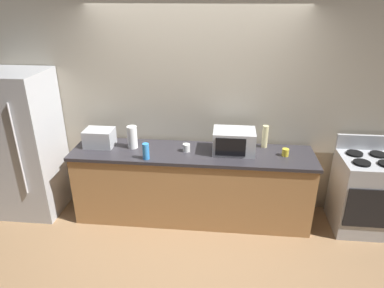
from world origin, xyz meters
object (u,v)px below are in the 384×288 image
(stove_range, at_px, (362,193))
(bottle_spray_cleaner, at_px, (146,151))
(microwave, at_px, (234,141))
(toaster_oven, at_px, (99,138))
(mug_white, at_px, (186,148))
(refrigerator, at_px, (26,145))
(paper_towel_roll, at_px, (132,137))
(mug_yellow, at_px, (285,152))
(bottle_hand_soap, at_px, (265,137))

(stove_range, distance_m, bottle_spray_cleaner, 2.56)
(microwave, distance_m, toaster_oven, 1.61)
(toaster_oven, bearing_deg, mug_white, -2.76)
(refrigerator, distance_m, mug_white, 1.98)
(refrigerator, relative_size, stove_range, 1.67)
(microwave, bearing_deg, refrigerator, -178.91)
(paper_towel_roll, height_order, mug_white, paper_towel_roll)
(refrigerator, xyz_separation_m, mug_white, (1.98, 0.01, 0.05))
(stove_range, bearing_deg, microwave, 178.19)
(paper_towel_roll, xyz_separation_m, mug_white, (0.65, -0.04, -0.09))
(bottle_spray_cleaner, bearing_deg, toaster_oven, 155.08)
(stove_range, relative_size, microwave, 2.25)
(microwave, height_order, toaster_oven, microwave)
(microwave, bearing_deg, bottle_spray_cleaner, -163.80)
(refrigerator, xyz_separation_m, paper_towel_roll, (1.33, 0.05, 0.13))
(paper_towel_roll, bearing_deg, microwave, -0.11)
(microwave, relative_size, paper_towel_roll, 1.78)
(bottle_spray_cleaner, height_order, mug_white, bottle_spray_cleaner)
(stove_range, distance_m, toaster_oven, 3.17)
(paper_towel_roll, relative_size, mug_yellow, 3.12)
(paper_towel_roll, bearing_deg, refrigerator, -177.84)
(microwave, distance_m, paper_towel_roll, 1.20)
(microwave, xyz_separation_m, bottle_spray_cleaner, (-0.97, -0.28, -0.04))
(mug_yellow, bearing_deg, paper_towel_roll, 178.44)
(bottle_hand_soap, distance_m, mug_yellow, 0.33)
(refrigerator, relative_size, bottle_hand_soap, 6.63)
(toaster_oven, xyz_separation_m, mug_white, (1.06, -0.05, -0.06))
(mug_yellow, bearing_deg, microwave, 175.48)
(stove_range, bearing_deg, mug_yellow, 179.90)
(bottle_hand_soap, bearing_deg, mug_yellow, -46.07)
(refrigerator, bearing_deg, bottle_spray_cleaner, -8.57)
(stove_range, relative_size, bottle_hand_soap, 3.98)
(refrigerator, xyz_separation_m, bottle_spray_cleaner, (1.56, -0.23, 0.09))
(mug_yellow, bearing_deg, bottle_hand_soap, 133.93)
(mug_white, bearing_deg, bottle_hand_soap, 13.33)
(bottle_spray_cleaner, height_order, mug_yellow, bottle_spray_cleaner)
(toaster_oven, xyz_separation_m, bottle_hand_soap, (1.98, 0.17, 0.03))
(bottle_hand_soap, xyz_separation_m, mug_yellow, (0.22, -0.22, -0.09))
(paper_towel_roll, bearing_deg, toaster_oven, 178.60)
(microwave, bearing_deg, mug_white, -175.94)
(toaster_oven, distance_m, bottle_spray_cleaner, 0.70)
(mug_white, bearing_deg, bottle_spray_cleaner, -150.14)
(microwave, height_order, bottle_hand_soap, bottle_hand_soap)
(stove_range, distance_m, mug_yellow, 1.05)
(microwave, relative_size, toaster_oven, 1.41)
(refrigerator, distance_m, bottle_hand_soap, 2.91)
(toaster_oven, distance_m, mug_yellow, 2.20)
(toaster_oven, distance_m, bottle_hand_soap, 1.98)
(refrigerator, distance_m, stove_range, 4.07)
(bottle_spray_cleaner, height_order, bottle_hand_soap, bottle_hand_soap)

